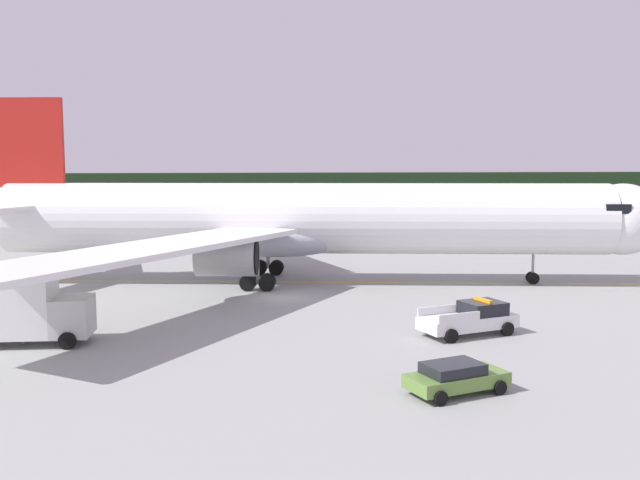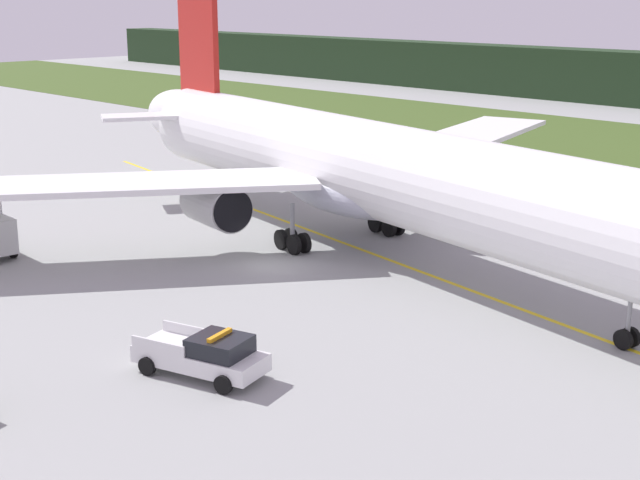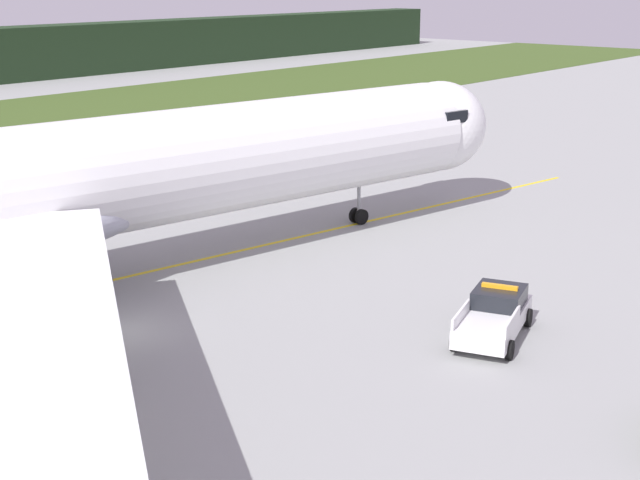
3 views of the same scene
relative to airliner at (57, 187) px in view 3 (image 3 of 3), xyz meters
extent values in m
plane|color=gray|center=(-1.75, -5.94, -4.88)|extent=(320.00, 320.00, 0.00)
cube|color=yellow|center=(0.65, -0.11, -4.88)|extent=(73.31, 12.62, 0.01)
cylinder|color=white|center=(0.65, -0.11, 0.15)|extent=(46.69, 13.08, 5.46)
ellipsoid|color=white|center=(24.62, -4.14, 0.15)|extent=(6.82, 6.38, 5.46)
ellipsoid|color=#AEB1C2|center=(-1.64, 0.28, -1.35)|extent=(12.70, 7.63, 3.00)
cube|color=black|center=(23.35, -3.93, 1.11)|extent=(2.63, 5.41, 0.70)
cube|color=white|center=(-9.93, -12.58, -0.53)|extent=(19.17, 24.41, 0.35)
cylinder|color=#A6A6A6|center=(-5.49, -6.91, -1.81)|extent=(4.38, 3.26, 2.63)
cylinder|color=black|center=(-3.47, -7.25, -1.81)|extent=(0.52, 2.41, 2.42)
cylinder|color=gray|center=(18.05, -3.04, -3.28)|extent=(0.20, 0.20, 2.31)
cylinder|color=black|center=(18.10, -2.78, -4.43)|extent=(0.92, 0.37, 0.90)
cylinder|color=black|center=(18.01, -3.29, -4.43)|extent=(0.92, 0.37, 0.90)
cylinder|color=gray|center=(-3.21, -3.06, -3.13)|extent=(0.28, 0.28, 2.31)
cylinder|color=black|center=(-2.46, -2.83, -4.28)|extent=(1.23, 0.49, 1.20)
cylinder|color=black|center=(-2.58, -3.52, -4.28)|extent=(1.23, 0.49, 1.20)
cylinder|color=black|center=(-3.84, -2.60, -4.28)|extent=(1.23, 0.49, 1.20)
cylinder|color=black|center=(-3.96, -3.29, -4.28)|extent=(1.23, 0.49, 1.20)
cube|color=silver|center=(7.56, -17.87, -4.15)|extent=(5.79, 3.58, 0.70)
cube|color=black|center=(8.50, -17.58, -3.45)|extent=(2.63, 2.47, 0.70)
cube|color=silver|center=(6.03, -17.30, -3.58)|extent=(2.51, 0.86, 0.45)
cube|color=silver|center=(6.61, -19.20, -3.58)|extent=(2.51, 0.86, 0.45)
cube|color=orange|center=(8.50, -17.58, -3.02)|extent=(0.62, 1.45, 0.16)
cylinder|color=black|center=(9.01, -16.31, -4.50)|extent=(0.80, 0.45, 0.76)
cylinder|color=black|center=(9.64, -18.35, -4.50)|extent=(0.80, 0.45, 0.76)
cylinder|color=black|center=(5.49, -17.39, -4.50)|extent=(0.80, 0.45, 0.76)
cylinder|color=black|center=(6.11, -19.42, -4.50)|extent=(0.80, 0.45, 0.76)
camera|label=1|loc=(-5.48, -53.94, 4.60)|focal=39.33mm
camera|label=2|loc=(34.95, -37.76, 9.83)|focal=50.80mm
camera|label=3|loc=(-22.93, -34.46, 9.03)|focal=51.43mm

